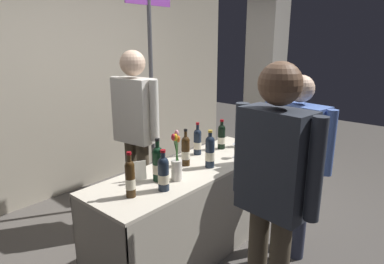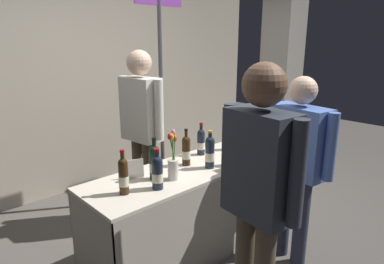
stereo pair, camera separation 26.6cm
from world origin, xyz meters
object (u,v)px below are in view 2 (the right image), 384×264
Objects in this scene: booth_signpost at (161,78)px; vendor_presenter at (142,122)px; featured_wine_bottle at (201,141)px; display_bottle_0 at (157,172)px; tasting_table at (192,194)px; concrete_pillar at (281,69)px; wine_glass_near_vendor at (239,149)px; taster_foreground_right at (259,187)px; flower_vase at (173,164)px.

vendor_presenter is at bearing -152.25° from booth_signpost.
display_bottle_0 is at bearing -157.02° from featured_wine_bottle.
tasting_table is at bearing -148.01° from featured_wine_bottle.
concrete_pillar is 1.74m from wine_glass_near_vendor.
concrete_pillar is 9.70× the size of display_bottle_0.
featured_wine_bottle is at bearing 116.81° from wine_glass_near_vendor.
taster_foreground_right reaches higher than wine_glass_near_vendor.
flower_vase is 1.36m from booth_signpost.
concrete_pillar reaches higher than vendor_presenter.
display_bottle_0 is (-0.47, -0.14, 0.38)m from tasting_table.
featured_wine_bottle is 1.01× the size of display_bottle_0.
flower_vase is at bearing -124.52° from booth_signpost.
flower_vase is at bearing -26.49° from vendor_presenter.
featured_wine_bottle is 0.61m from flower_vase.
concrete_pillar is 7.49× the size of flower_vase.
flower_vase reaches higher than wine_glass_near_vendor.
wine_glass_near_vendor is at bearing 18.61° from vendor_presenter.
concrete_pillar is at bearing -18.22° from booth_signpost.
display_bottle_0 is 0.17× the size of taster_foreground_right.
vendor_presenter is 1.01× the size of taster_foreground_right.
flower_vase reaches higher than display_bottle_0.
flower_vase is at bearing -166.46° from concrete_pillar.
tasting_table is 0.81× the size of booth_signpost.
vendor_presenter is at bearing 115.20° from wine_glass_near_vendor.
tasting_table is at bearing -8.05° from vendor_presenter.
booth_signpost reaches higher than wine_glass_near_vendor.
display_bottle_0 is (-0.74, -0.31, 0.00)m from featured_wine_bottle.
featured_wine_bottle is at bearing 25.21° from flower_vase.
flower_vase is (-2.25, -0.54, -0.54)m from concrete_pillar.
flower_vase reaches higher than tasting_table.
featured_wine_bottle is at bearing -23.70° from taster_foreground_right.
flower_vase reaches higher than featured_wine_bottle.
display_bottle_0 is 2.38× the size of wine_glass_near_vendor.
concrete_pillar is 2.22m from tasting_table.
booth_signpost is at bearing -16.66° from taster_foreground_right.
vendor_presenter is at bearing 88.54° from tasting_table.
vendor_presenter is (0.49, 0.88, 0.12)m from display_bottle_0.
flower_vase is (0.19, 0.05, -0.00)m from display_bottle_0.
wine_glass_near_vendor is (-1.54, -0.60, -0.57)m from concrete_pillar.
concrete_pillar is 1.70× the size of taster_foreground_right.
vendor_presenter is (0.02, 0.73, 0.50)m from tasting_table.
concrete_pillar reaches higher than wine_glass_near_vendor.
display_bottle_0 is 1.51m from booth_signpost.
vendor_presenter reaches higher than tasting_table.
featured_wine_bottle is 0.63m from vendor_presenter.
booth_signpost is at bearing 111.16° from vendor_presenter.
taster_foreground_right is at bearing -111.30° from tasting_table.
vendor_presenter is at bearing 171.76° from concrete_pillar.
concrete_pillar is 1.54× the size of tasting_table.
flower_vase is 0.23× the size of taster_foreground_right.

